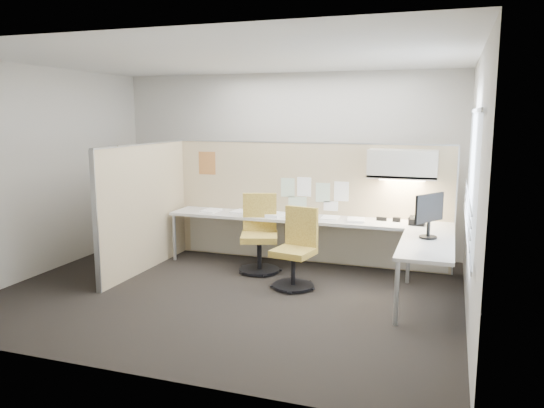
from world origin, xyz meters
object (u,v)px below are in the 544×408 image
(chair_left, at_px, (259,236))
(desk, at_px, (326,230))
(chair_right, at_px, (296,251))
(phone, at_px, (417,221))
(monitor, at_px, (429,213))

(chair_left, bearing_deg, desk, -5.29)
(desk, bearing_deg, chair_right, -106.88)
(chair_left, relative_size, chair_right, 1.06)
(chair_left, xyz_separation_m, phone, (2.08, 0.33, 0.29))
(chair_right, height_order, monitor, monitor)
(monitor, height_order, phone, monitor)
(chair_left, bearing_deg, phone, -9.14)
(chair_right, bearing_deg, phone, 41.74)
(phone, bearing_deg, chair_right, -145.05)
(phone, bearing_deg, chair_left, -166.75)
(desk, bearing_deg, monitor, -24.43)
(chair_left, relative_size, monitor, 2.02)
(chair_right, bearing_deg, monitor, 14.18)
(monitor, bearing_deg, chair_left, 112.78)
(monitor, bearing_deg, chair_right, 126.34)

